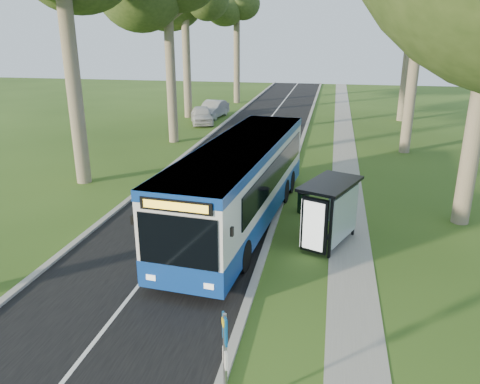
% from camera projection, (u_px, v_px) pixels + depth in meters
% --- Properties ---
extents(ground, '(120.00, 120.00, 0.00)m').
position_uv_depth(ground, '(257.00, 275.00, 15.18)').
color(ground, '#2C4716').
rests_on(ground, ground).
extents(road, '(7.00, 100.00, 0.02)m').
position_uv_depth(road, '(223.00, 178.00, 25.09)').
color(road, black).
rests_on(road, ground).
extents(kerb_east, '(0.25, 100.00, 0.12)m').
position_uv_depth(kerb_east, '(288.00, 181.00, 24.43)').
color(kerb_east, '#9E9B93').
rests_on(kerb_east, ground).
extents(kerb_west, '(0.25, 100.00, 0.12)m').
position_uv_depth(kerb_west, '(161.00, 174.00, 25.72)').
color(kerb_west, '#9E9B93').
rests_on(kerb_west, ground).
extents(centre_line, '(0.12, 100.00, 0.00)m').
position_uv_depth(centre_line, '(223.00, 178.00, 25.09)').
color(centre_line, white).
rests_on(centre_line, road).
extents(footpath, '(1.50, 100.00, 0.02)m').
position_uv_depth(footpath, '(347.00, 186.00, 23.89)').
color(footpath, gray).
rests_on(footpath, ground).
extents(bus, '(3.76, 12.85, 3.36)m').
position_uv_depth(bus, '(241.00, 183.00, 18.68)').
color(bus, white).
rests_on(bus, ground).
extents(bus_stop_sign, '(0.18, 0.32, 2.40)m').
position_uv_depth(bus_stop_sign, '(225.00, 353.00, 9.15)').
color(bus_stop_sign, gray).
rests_on(bus_stop_sign, ground).
extents(bus_shelter, '(2.42, 3.12, 2.37)m').
position_uv_depth(bus_shelter, '(333.00, 204.00, 16.58)').
color(bus_shelter, black).
rests_on(bus_shelter, ground).
extents(litter_bin, '(0.54, 0.54, 0.95)m').
position_uv_depth(litter_bin, '(303.00, 202.00, 20.26)').
color(litter_bin, black).
rests_on(litter_bin, ground).
extents(car_white, '(3.09, 4.68, 1.48)m').
position_uv_depth(car_white, '(202.00, 115.00, 39.89)').
color(car_white, silver).
rests_on(car_white, ground).
extents(car_silver, '(2.12, 4.79, 1.53)m').
position_uv_depth(car_silver, '(213.00, 109.00, 42.67)').
color(car_silver, '#A6A9AE').
rests_on(car_silver, ground).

